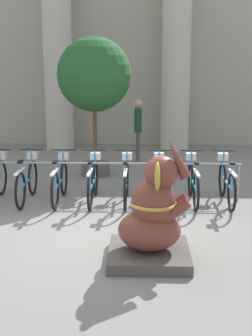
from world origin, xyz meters
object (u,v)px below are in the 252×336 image
object	(u,v)px
bicycle_1	(27,181)
bicycle_5	(160,182)
bicycle_3	(93,182)
bicycle_4	(126,182)
bicycle_2	(60,181)
person_pedestrian	(138,125)
bicycle_7	(227,182)
bicycle_6	(193,182)
elephant_statue	(153,220)
potted_tree	(94,77)

from	to	relation	value
bicycle_1	bicycle_5	bearing A→B (deg)	-0.08
bicycle_3	bicycle_4	distance (m)	0.65
bicycle_2	person_pedestrian	distance (m)	4.16
bicycle_4	person_pedestrian	bearing A→B (deg)	87.00
bicycle_3	bicycle_5	distance (m)	1.30
bicycle_1	bicycle_7	xyz separation A→B (m)	(3.91, 0.00, 0.00)
bicycle_1	bicycle_2	bearing A→B (deg)	-1.45
bicycle_6	person_pedestrian	world-z (taller)	person_pedestrian
bicycle_3	bicycle_6	bearing A→B (deg)	0.54
person_pedestrian	bicycle_2	bearing A→B (deg)	-111.43
bicycle_3	elephant_statue	bearing A→B (deg)	-68.14
bicycle_5	bicycle_6	xyz separation A→B (m)	(0.65, -0.00, 0.00)
bicycle_2	person_pedestrian	size ratio (longest dim) A/B	1.01
bicycle_1	bicycle_7	distance (m)	3.91
bicycle_4	elephant_statue	xyz separation A→B (m)	(0.45, -2.74, 0.17)
bicycle_6	bicycle_7	world-z (taller)	same
bicycle_3	potted_tree	bearing A→B (deg)	94.30
bicycle_5	potted_tree	xyz separation A→B (m)	(-1.47, 2.22, 1.93)
bicycle_6	potted_tree	size ratio (longest dim) A/B	0.53
bicycle_6	person_pedestrian	xyz separation A→B (m)	(-1.10, 3.82, 0.62)
bicycle_2	elephant_statue	distance (m)	3.26
bicycle_7	elephant_statue	bearing A→B (deg)	-118.63
bicycle_1	bicycle_5	distance (m)	2.60
bicycle_1	bicycle_6	world-z (taller)	same
bicycle_3	potted_tree	distance (m)	2.96
bicycle_2	bicycle_7	size ratio (longest dim) A/B	1.00
bicycle_1	bicycle_6	distance (m)	3.26
bicycle_6	potted_tree	world-z (taller)	potted_tree
bicycle_6	person_pedestrian	distance (m)	4.02
bicycle_1	bicycle_7	bearing A→B (deg)	0.03
bicycle_4	bicycle_1	bearing A→B (deg)	179.38
bicycle_5	potted_tree	bearing A→B (deg)	123.51
person_pedestrian	bicycle_5	bearing A→B (deg)	-83.27
bicycle_1	bicycle_6	size ratio (longest dim) A/B	1.00
bicycle_1	bicycle_4	world-z (taller)	same
bicycle_7	bicycle_2	bearing A→B (deg)	-179.68
bicycle_5	bicycle_6	world-z (taller)	same
bicycle_3	bicycle_7	bearing A→B (deg)	0.54
bicycle_6	bicycle_4	bearing A→B (deg)	-179.26
bicycle_4	bicycle_6	size ratio (longest dim) A/B	1.00
bicycle_7	bicycle_4	bearing A→B (deg)	-179.33
bicycle_3	bicycle_7	xyz separation A→B (m)	(2.60, 0.02, 0.00)
bicycle_4	bicycle_7	bearing A→B (deg)	0.67
bicycle_1	elephant_statue	size ratio (longest dim) A/B	1.00
elephant_statue	potted_tree	distance (m)	5.43
person_pedestrian	bicycle_1	bearing A→B (deg)	-119.46
bicycle_3	bicycle_7	distance (m)	2.60
bicycle_4	person_pedestrian	size ratio (longest dim) A/B	1.01
bicycle_1	bicycle_4	distance (m)	1.95
bicycle_2	potted_tree	xyz separation A→B (m)	(0.48, 2.23, 1.93)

